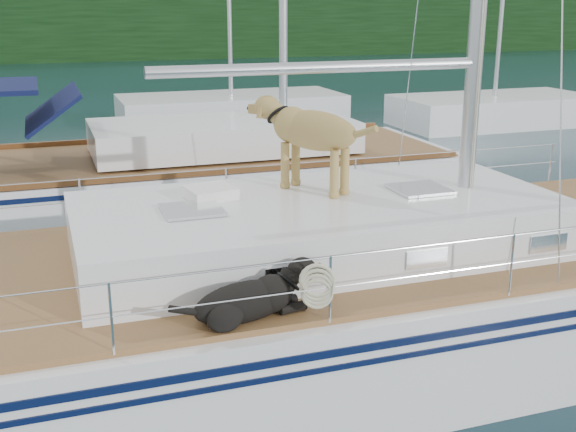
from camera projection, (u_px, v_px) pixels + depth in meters
name	position (u px, v px, depth m)	size (l,w,h in m)	color
ground	(251.00, 363.00, 8.02)	(120.00, 120.00, 0.00)	black
tree_line	(61.00, 15.00, 47.93)	(90.00, 3.00, 6.00)	black
shore_bank	(63.00, 51.00, 49.70)	(92.00, 1.00, 1.20)	#595147
main_sailboat	(259.00, 305.00, 7.85)	(12.00, 3.80, 14.01)	white
neighbor_sailboat	(167.00, 183.00, 13.41)	(11.00, 3.50, 13.30)	white
bg_boat_center	(231.00, 110.00, 23.64)	(7.20, 3.00, 11.65)	white
bg_boat_east	(493.00, 111.00, 23.42)	(6.40, 3.00, 11.65)	white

